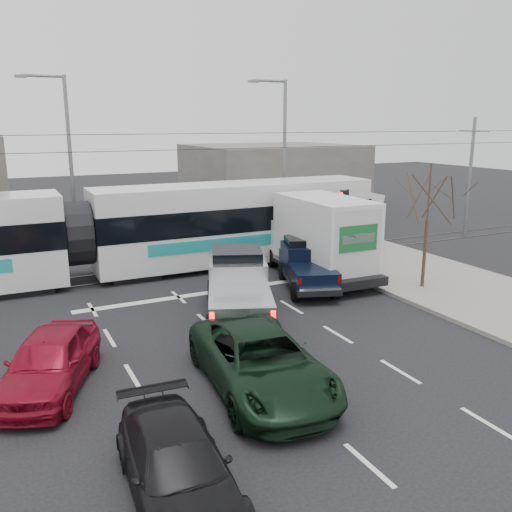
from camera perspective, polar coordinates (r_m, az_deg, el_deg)
name	(u,v)px	position (r m, az deg, el deg)	size (l,w,h in m)	color
ground	(292,344)	(17.08, 3.83, -9.21)	(120.00, 120.00, 0.00)	black
sidewalk_right	(496,300)	(22.70, 23.96, -4.30)	(6.00, 60.00, 0.15)	gray
rails	(186,268)	(25.74, -7.39, -1.27)	(60.00, 1.60, 0.03)	#33302D
building_right	(272,178)	(42.73, 1.67, 8.25)	(12.00, 10.00, 5.00)	slate
bare_tree	(429,198)	(22.54, 17.73, 5.85)	(2.40, 2.40, 5.00)	#47382B
traffic_signal	(345,212)	(25.02, 9.33, 4.62)	(0.44, 0.44, 3.60)	black
street_lamp_near	(282,151)	(31.54, 2.72, 11.00)	(2.38, 0.25, 9.00)	slate
street_lamp_far	(66,154)	(29.83, -19.34, 10.09)	(2.38, 0.25, 9.00)	slate
catenary	(183,186)	(25.02, -7.67, 7.31)	(60.00, 0.20, 7.00)	black
tram	(76,235)	(24.09, -18.45, 2.09)	(28.47, 3.17, 5.81)	silver
silver_pickup	(238,285)	(19.22, -1.90, -3.03)	(4.19, 6.41, 2.21)	black
box_truck	(317,237)	(23.95, 6.45, 1.97)	(2.70, 7.29, 3.61)	black
navy_pickup	(306,264)	(22.56, 5.29, -0.86)	(3.16, 4.96, 1.96)	black
green_car	(261,361)	(14.01, 0.51, -11.04)	(2.60, 5.64, 1.57)	black
red_car	(49,361)	(15.02, -20.94, -10.31)	(1.81, 4.50, 1.53)	maroon
dark_car	(177,467)	(10.60, -8.26, -21.08)	(1.79, 4.40, 1.28)	black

